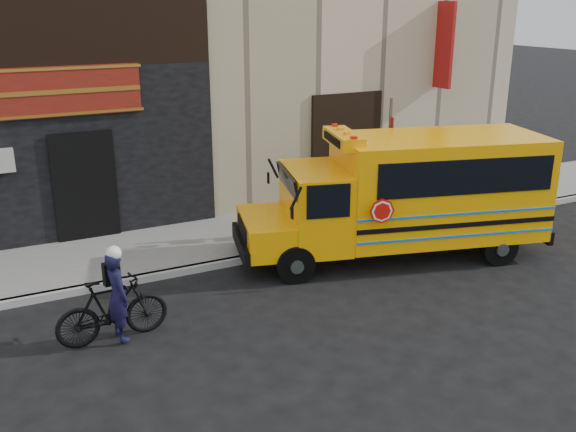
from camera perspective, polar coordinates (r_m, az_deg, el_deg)
The scene contains 7 objects.
ground at distance 12.42m, azimuth 2.34°, elevation -8.02°, with size 120.00×120.00×0.00m, color black.
curb at distance 14.51m, azimuth -2.62°, elevation -3.63°, with size 40.00×0.20×0.15m, color #999A94.
sidewalk at distance 15.80m, azimuth -4.84°, elevation -1.78°, with size 40.00×3.00×0.15m, color #64615D.
school_bus at distance 14.57m, azimuth 10.79°, elevation 2.12°, with size 7.21×3.80×2.92m.
sign_pole at distance 15.76m, azimuth 8.93°, elevation 4.78°, with size 0.12×0.29×3.38m.
bicycle at distance 11.41m, azimuth -15.37°, elevation -8.04°, with size 0.54×1.91×1.15m, color black.
cyclist at distance 11.27m, azimuth -14.88°, elevation -7.11°, with size 0.58×0.38×1.58m, color black.
Camera 1 is at (-5.41, -9.69, 5.57)m, focal length 40.00 mm.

